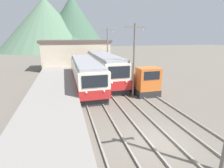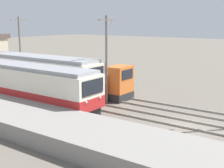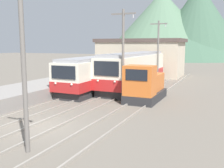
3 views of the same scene
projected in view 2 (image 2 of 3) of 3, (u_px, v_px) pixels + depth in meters
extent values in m
plane|color=#665E54|center=(188.00, 126.00, 20.62)|extent=(200.00, 200.00, 0.00)
cube|color=gray|center=(141.00, 151.00, 15.52)|extent=(4.50, 54.00, 1.03)
cube|color=gray|center=(166.00, 141.00, 17.95)|extent=(0.10, 60.00, 0.14)
cube|color=gray|center=(177.00, 134.00, 19.10)|extent=(0.10, 60.00, 0.14)
cube|color=gray|center=(185.00, 127.00, 20.19)|extent=(0.10, 60.00, 0.14)
cube|color=gray|center=(194.00, 122.00, 21.34)|extent=(0.10, 60.00, 0.14)
cube|color=gray|center=(201.00, 116.00, 22.59)|extent=(0.10, 60.00, 0.14)
cube|color=gray|center=(208.00, 111.00, 23.74)|extent=(0.10, 60.00, 0.14)
cube|color=#28282B|center=(31.00, 101.00, 25.59)|extent=(2.58, 12.64, 0.70)
cube|color=silver|center=(30.00, 83.00, 25.28)|extent=(2.80, 13.17, 2.40)
cube|color=red|center=(30.00, 92.00, 25.43)|extent=(2.84, 13.21, 0.86)
cube|color=black|center=(93.00, 87.00, 21.44)|extent=(2.24, 0.06, 1.06)
sphere|color=silver|center=(86.00, 102.00, 21.00)|extent=(0.18, 0.18, 0.18)
sphere|color=silver|center=(100.00, 98.00, 22.23)|extent=(0.18, 0.18, 0.18)
cube|color=#939399|center=(29.00, 67.00, 25.01)|extent=(2.46, 12.64, 0.28)
cube|color=#28282B|center=(37.00, 91.00, 29.22)|extent=(2.58, 13.42, 0.70)
cube|color=silver|center=(36.00, 73.00, 28.88)|extent=(2.80, 13.98, 2.74)
cube|color=red|center=(36.00, 82.00, 29.05)|extent=(2.84, 14.02, 0.99)
cube|color=black|center=(95.00, 75.00, 24.79)|extent=(2.24, 0.06, 1.21)
sphere|color=silver|center=(89.00, 89.00, 24.38)|extent=(0.18, 0.18, 0.18)
sphere|color=silver|center=(101.00, 86.00, 25.61)|extent=(0.18, 0.18, 0.18)
cube|color=#939399|center=(35.00, 57.00, 28.57)|extent=(2.46, 13.42, 0.28)
cube|color=#28282B|center=(104.00, 93.00, 28.40)|extent=(2.40, 4.93, 0.70)
cube|color=#D16628|center=(120.00, 79.00, 27.15)|extent=(2.28, 1.58, 2.30)
cube|color=black|center=(127.00, 74.00, 26.58)|extent=(1.68, 0.04, 0.83)
cube|color=#D16628|center=(97.00, 81.00, 28.63)|extent=(1.92, 3.26, 1.40)
cylinder|color=black|center=(97.00, 71.00, 28.44)|extent=(0.16, 0.16, 0.50)
cylinder|color=slate|center=(106.00, 60.00, 25.76)|extent=(0.20, 0.20, 7.27)
cube|color=slate|center=(106.00, 20.00, 25.10)|extent=(2.00, 0.12, 0.12)
cylinder|color=#B2B2B7|center=(112.00, 22.00, 25.78)|extent=(0.10, 0.10, 0.30)
cylinder|color=slate|center=(20.00, 53.00, 31.97)|extent=(0.20, 0.20, 7.27)
cube|color=slate|center=(19.00, 20.00, 31.31)|extent=(2.00, 0.12, 0.12)
cylinder|color=#B2B2B7|center=(25.00, 22.00, 31.99)|extent=(0.10, 0.10, 0.30)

